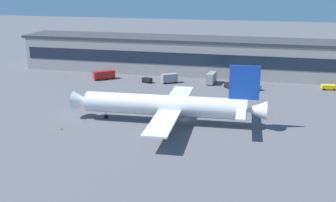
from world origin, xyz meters
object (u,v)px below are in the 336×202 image
(baggage_tug, at_px, (147,80))
(follow_me_car, at_px, (229,85))
(catering_truck, at_px, (211,78))
(pushback_tractor, at_px, (329,87))
(fuel_truck, at_px, (103,75))
(traffic_cone_1, at_px, (61,128))
(belt_loader, at_px, (254,86))
(airliner, at_px, (168,105))
(stair_truck, at_px, (170,78))
(traffic_cone_0, at_px, (148,133))

(baggage_tug, bearing_deg, follow_me_car, -2.16)
(catering_truck, relative_size, pushback_tractor, 1.46)
(fuel_truck, relative_size, traffic_cone_1, 13.23)
(baggage_tug, bearing_deg, belt_loader, -0.03)
(pushback_tractor, xyz_separation_m, follow_me_car, (-34.79, -6.45, 0.04))
(traffic_cone_1, bearing_deg, airliner, 25.00)
(stair_truck, distance_m, traffic_cone_0, 55.14)
(traffic_cone_1, bearing_deg, fuel_truck, 101.03)
(airliner, xyz_separation_m, belt_loader, (21.33, 43.13, -3.76))
(airliner, distance_m, catering_truck, 47.70)
(airliner, xyz_separation_m, stair_truck, (-10.09, 44.79, -2.93))
(belt_loader, bearing_deg, traffic_cone_0, -114.57)
(follow_me_car, distance_m, traffic_cone_0, 54.12)
(catering_truck, bearing_deg, traffic_cone_0, -98.24)
(pushback_tractor, height_order, baggage_tug, baggage_tug)
(traffic_cone_1, bearing_deg, belt_loader, 49.47)
(traffic_cone_1, bearing_deg, follow_me_car, 54.51)
(airliner, xyz_separation_m, baggage_tug, (-18.54, 43.15, -3.82))
(catering_truck, height_order, stair_truck, catering_truck)
(pushback_tractor, distance_m, traffic_cone_1, 95.04)
(baggage_tug, height_order, stair_truck, stair_truck)
(fuel_truck, bearing_deg, airliner, -50.36)
(pushback_tractor, bearing_deg, traffic_cone_0, -130.83)
(pushback_tractor, distance_m, baggage_tug, 66.20)
(pushback_tractor, height_order, fuel_truck, fuel_truck)
(catering_truck, bearing_deg, airliner, -96.49)
(pushback_tractor, relative_size, traffic_cone_0, 8.11)
(fuel_truck, distance_m, belt_loader, 58.23)
(airliner, relative_size, follow_me_car, 11.46)
(airliner, bearing_deg, stair_truck, 102.69)
(pushback_tractor, distance_m, follow_me_car, 35.38)
(stair_truck, xyz_separation_m, traffic_cone_1, (-15.77, -56.84, -1.67))
(pushback_tractor, height_order, traffic_cone_1, pushback_tractor)
(pushback_tractor, relative_size, follow_me_car, 1.08)
(pushback_tractor, xyz_separation_m, traffic_cone_1, (-73.31, -60.48, -0.74))
(fuel_truck, bearing_deg, baggage_tug, -4.24)
(fuel_truck, height_order, traffic_cone_1, fuel_truck)
(traffic_cone_1, bearing_deg, pushback_tractor, 39.52)
(catering_truck, distance_m, fuel_truck, 42.36)
(airliner, height_order, stair_truck, airliner)
(pushback_tractor, xyz_separation_m, stair_truck, (-57.54, -3.64, 0.93))
(baggage_tug, distance_m, follow_me_car, 31.23)
(traffic_cone_1, bearing_deg, stair_truck, 74.49)
(fuel_truck, bearing_deg, traffic_cone_1, -78.97)
(belt_loader, relative_size, stair_truck, 0.99)
(stair_truck, relative_size, follow_me_car, 1.35)
(catering_truck, height_order, fuel_truck, catering_truck)
(pushback_tractor, bearing_deg, stair_truck, -176.38)
(traffic_cone_0, bearing_deg, follow_me_car, 73.27)
(traffic_cone_1, bearing_deg, baggage_tug, 82.45)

